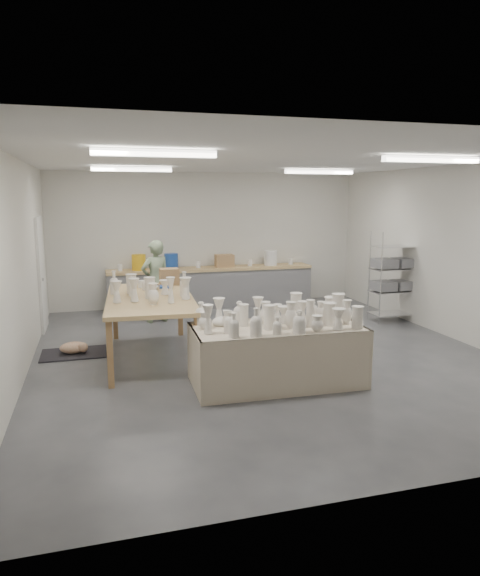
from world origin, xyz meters
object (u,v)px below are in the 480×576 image
object	(u,v)px
work_table	(152,296)
drying_table	(277,351)
red_stool	(155,305)
potter	(156,281)

from	to	relation	value
work_table	drying_table	bearing A→B (deg)	-44.82
drying_table	red_stool	bearing A→B (deg)	107.00
drying_table	red_stool	xyz separation A→B (m)	(-1.14, 4.16, -0.15)
drying_table	work_table	bearing A→B (deg)	133.08
drying_table	potter	xyz separation A→B (m)	(-1.14, 3.89, 0.37)
drying_table	work_table	distance (m)	2.26
work_table	red_stool	size ratio (longest dim) A/B	5.69
work_table	potter	size ratio (longest dim) A/B	1.61
potter	red_stool	size ratio (longest dim) A/B	3.53
potter	red_stool	distance (m)	0.59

